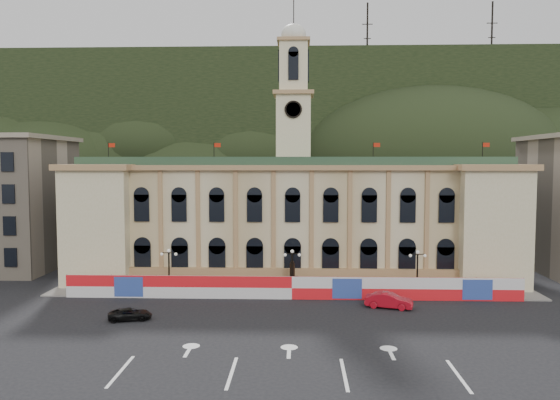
{
  "coord_description": "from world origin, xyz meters",
  "views": [
    {
      "loc": [
        0.79,
        -43.7,
        15.01
      ],
      "look_at": [
        -1.41,
        18.0,
        10.67
      ],
      "focal_mm": 35.0,
      "sensor_mm": 36.0,
      "label": 1
    }
  ],
  "objects_px": {
    "statue": "(292,282)",
    "black_suv": "(130,314)",
    "red_sedan": "(389,300)",
    "lamp_center": "(292,268)"
  },
  "relations": [
    {
      "from": "statue",
      "to": "black_suv",
      "type": "relative_size",
      "value": 0.85
    },
    {
      "from": "black_suv",
      "to": "statue",
      "type": "bearing_deg",
      "value": -66.31
    },
    {
      "from": "red_sedan",
      "to": "black_suv",
      "type": "xyz_separation_m",
      "value": [
        -25.25,
        -5.14,
        -0.23
      ]
    },
    {
      "from": "red_sedan",
      "to": "black_suv",
      "type": "bearing_deg",
      "value": 117.76
    },
    {
      "from": "lamp_center",
      "to": "red_sedan",
      "type": "distance_m",
      "value": 11.54
    },
    {
      "from": "statue",
      "to": "red_sedan",
      "type": "height_order",
      "value": "statue"
    },
    {
      "from": "lamp_center",
      "to": "black_suv",
      "type": "height_order",
      "value": "lamp_center"
    },
    {
      "from": "lamp_center",
      "to": "red_sedan",
      "type": "height_order",
      "value": "lamp_center"
    },
    {
      "from": "statue",
      "to": "red_sedan",
      "type": "distance_m",
      "value": 11.82
    },
    {
      "from": "lamp_center",
      "to": "red_sedan",
      "type": "bearing_deg",
      "value": -27.73
    }
  ]
}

